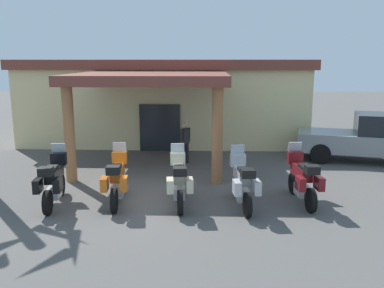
{
  "coord_description": "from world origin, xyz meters",
  "views": [
    {
      "loc": [
        1.32,
        -11.68,
        4.05
      ],
      "look_at": [
        1.4,
        1.95,
        1.2
      ],
      "focal_mm": 38.08,
      "sensor_mm": 36.0,
      "label": 1
    }
  ],
  "objects_px": {
    "motorcycle_cream": "(179,181)",
    "motorcycle_maroon": "(303,179)",
    "pedestrian": "(185,140)",
    "motorcycle_orange": "(117,179)",
    "motel_building": "(167,98)",
    "pickup_truck_gray": "(368,139)",
    "motorcycle_black": "(53,181)",
    "motorcycle_silver": "(242,183)"
  },
  "relations": [
    {
      "from": "pickup_truck_gray",
      "to": "motorcycle_maroon",
      "type": "bearing_deg",
      "value": -113.01
    },
    {
      "from": "motorcycle_black",
      "to": "motorcycle_orange",
      "type": "height_order",
      "value": "same"
    },
    {
      "from": "motorcycle_orange",
      "to": "motorcycle_maroon",
      "type": "height_order",
      "value": "same"
    },
    {
      "from": "motel_building",
      "to": "motorcycle_cream",
      "type": "xyz_separation_m",
      "value": [
        0.88,
        -10.0,
        -1.37
      ]
    },
    {
      "from": "motel_building",
      "to": "motorcycle_orange",
      "type": "xyz_separation_m",
      "value": [
        -0.88,
        -9.86,
        -1.37
      ]
    },
    {
      "from": "motorcycle_maroon",
      "to": "motorcycle_black",
      "type": "bearing_deg",
      "value": 88.28
    },
    {
      "from": "motel_building",
      "to": "motorcycle_black",
      "type": "relative_size",
      "value": 6.35
    },
    {
      "from": "motorcycle_maroon",
      "to": "pickup_truck_gray",
      "type": "bearing_deg",
      "value": -42.37
    },
    {
      "from": "motorcycle_orange",
      "to": "motorcycle_cream",
      "type": "height_order",
      "value": "same"
    },
    {
      "from": "motel_building",
      "to": "motorcycle_silver",
      "type": "bearing_deg",
      "value": -72.87
    },
    {
      "from": "motorcycle_maroon",
      "to": "pedestrian",
      "type": "distance_m",
      "value": 5.64
    },
    {
      "from": "motorcycle_silver",
      "to": "pedestrian",
      "type": "distance_m",
      "value": 5.12
    },
    {
      "from": "motorcycle_silver",
      "to": "pickup_truck_gray",
      "type": "relative_size",
      "value": 0.4
    },
    {
      "from": "motorcycle_black",
      "to": "pickup_truck_gray",
      "type": "bearing_deg",
      "value": -70.96
    },
    {
      "from": "motel_building",
      "to": "pickup_truck_gray",
      "type": "distance_m",
      "value": 9.83
    },
    {
      "from": "motel_building",
      "to": "motorcycle_cream",
      "type": "relative_size",
      "value": 6.35
    },
    {
      "from": "motel_building",
      "to": "motorcycle_black",
      "type": "xyz_separation_m",
      "value": [
        -2.65,
        -9.99,
        -1.37
      ]
    },
    {
      "from": "pedestrian",
      "to": "motorcycle_orange",
      "type": "bearing_deg",
      "value": 109.45
    },
    {
      "from": "motorcycle_black",
      "to": "motorcycle_orange",
      "type": "distance_m",
      "value": 1.77
    },
    {
      "from": "motorcycle_cream",
      "to": "pedestrian",
      "type": "bearing_deg",
      "value": -5.52
    },
    {
      "from": "motorcycle_cream",
      "to": "motorcycle_maroon",
      "type": "xyz_separation_m",
      "value": [
        3.53,
        0.15,
        0.0
      ]
    },
    {
      "from": "motel_building",
      "to": "pedestrian",
      "type": "distance_m",
      "value": 5.55
    },
    {
      "from": "motorcycle_orange",
      "to": "motorcycle_black",
      "type": "bearing_deg",
      "value": 91.25
    },
    {
      "from": "motorcycle_maroon",
      "to": "pickup_truck_gray",
      "type": "xyz_separation_m",
      "value": [
        3.92,
        4.75,
        0.24
      ]
    },
    {
      "from": "motorcycle_cream",
      "to": "motorcycle_silver",
      "type": "bearing_deg",
      "value": -100.12
    },
    {
      "from": "motel_building",
      "to": "pedestrian",
      "type": "relative_size",
      "value": 8.58
    },
    {
      "from": "motorcycle_cream",
      "to": "motorcycle_maroon",
      "type": "height_order",
      "value": "same"
    },
    {
      "from": "motorcycle_orange",
      "to": "pickup_truck_gray",
      "type": "bearing_deg",
      "value": -65.72
    },
    {
      "from": "motel_building",
      "to": "motorcycle_black",
      "type": "bearing_deg",
      "value": -102.25
    },
    {
      "from": "motorcycle_maroon",
      "to": "pedestrian",
      "type": "relative_size",
      "value": 1.35
    },
    {
      "from": "motorcycle_orange",
      "to": "pedestrian",
      "type": "height_order",
      "value": "pedestrian"
    },
    {
      "from": "motorcycle_black",
      "to": "pickup_truck_gray",
      "type": "xyz_separation_m",
      "value": [
        10.97,
        4.89,
        0.24
      ]
    },
    {
      "from": "pedestrian",
      "to": "pickup_truck_gray",
      "type": "xyz_separation_m",
      "value": [
        7.31,
        0.25,
        -0.01
      ]
    },
    {
      "from": "motorcycle_black",
      "to": "motorcycle_maroon",
      "type": "relative_size",
      "value": 1.0
    },
    {
      "from": "motorcycle_silver",
      "to": "motorcycle_maroon",
      "type": "bearing_deg",
      "value": -82.19
    },
    {
      "from": "motorcycle_orange",
      "to": "motorcycle_maroon",
      "type": "relative_size",
      "value": 1.0
    },
    {
      "from": "motel_building",
      "to": "motorcycle_black",
      "type": "distance_m",
      "value": 10.42
    },
    {
      "from": "motorcycle_orange",
      "to": "pedestrian",
      "type": "bearing_deg",
      "value": -25.9
    },
    {
      "from": "motorcycle_maroon",
      "to": "motorcycle_cream",
      "type": "bearing_deg",
      "value": 89.6
    },
    {
      "from": "motel_building",
      "to": "motorcycle_silver",
      "type": "xyz_separation_m",
      "value": [
        2.64,
        -10.19,
        -1.37
      ]
    },
    {
      "from": "motorcycle_orange",
      "to": "pickup_truck_gray",
      "type": "relative_size",
      "value": 0.4
    },
    {
      "from": "motorcycle_black",
      "to": "motorcycle_maroon",
      "type": "bearing_deg",
      "value": -93.85
    }
  ]
}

